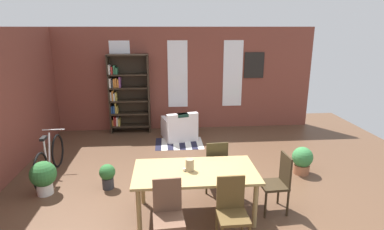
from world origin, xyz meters
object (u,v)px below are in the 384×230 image
object	(u,v)px
dining_chair_near_right	(232,210)
bicycle_second	(50,159)
potted_plant_by_shelf	(43,176)
dining_chair_near_left	(168,213)
dining_table	(195,175)
armchair_white	(179,128)
potted_plant_corner	(302,160)
dining_chair_head_right	(278,181)
bookshelf_tall	(126,94)
vase_on_table	(190,165)
potted_plant_window	(107,175)
dining_chair_far_right	(215,164)

from	to	relation	value
dining_chair_near_right	bicycle_second	world-z (taller)	dining_chair_near_right
potted_plant_by_shelf	dining_chair_near_left	bearing A→B (deg)	-36.17
dining_chair_near_left	dining_chair_near_right	distance (m)	0.85
dining_table	dining_chair_near_left	world-z (taller)	dining_chair_near_left
armchair_white	potted_plant_corner	size ratio (longest dim) A/B	1.76
dining_chair_head_right	potted_plant_corner	size ratio (longest dim) A/B	1.71
bicycle_second	dining_chair_head_right	bearing A→B (deg)	-21.18
bicycle_second	bookshelf_tall	bearing A→B (deg)	65.39
vase_on_table	dining_chair_head_right	xyz separation A→B (m)	(1.39, 0.00, -0.33)
dining_chair_near_right	potted_plant_window	size ratio (longest dim) A/B	2.04
dining_chair_near_right	potted_plant_by_shelf	distance (m)	3.40
armchair_white	bicycle_second	size ratio (longest dim) A/B	0.57
bookshelf_tall	potted_plant_by_shelf	size ratio (longest dim) A/B	3.54
dining_table	potted_plant_by_shelf	distance (m)	2.74
dining_table	potted_plant_corner	world-z (taller)	dining_table
potted_plant_window	dining_chair_near_right	bearing A→B (deg)	-41.24
dining_table	vase_on_table	size ratio (longest dim) A/B	9.96
potted_plant_by_shelf	armchair_white	bearing A→B (deg)	47.03
dining_chair_far_right	bookshelf_tall	xyz separation A→B (m)	(-1.92, 3.50, 0.58)
vase_on_table	dining_chair_near_left	world-z (taller)	dining_chair_near_left
dining_chair_far_right	bicycle_second	size ratio (longest dim) A/B	0.56
armchair_white	potted_plant_by_shelf	world-z (taller)	armchair_white
dining_chair_far_right	dining_chair_head_right	xyz separation A→B (m)	(0.88, -0.73, 0.00)
bookshelf_tall	dining_chair_near_right	bearing A→B (deg)	-68.90
dining_table	dining_chair_near_left	xyz separation A→B (m)	(-0.43, -0.73, -0.16)
dining_chair_near_left	potted_plant_by_shelf	world-z (taller)	dining_chair_near_left
dining_chair_near_right	dining_table	bearing A→B (deg)	119.94
dining_chair_far_right	potted_plant_by_shelf	size ratio (longest dim) A/B	1.56
dining_table	vase_on_table	distance (m)	0.19
dining_chair_near_left	potted_plant_window	world-z (taller)	dining_chair_near_left
dining_chair_far_right	dining_chair_near_left	xyz separation A→B (m)	(-0.85, -1.46, 0.00)
potted_plant_corner	dining_chair_near_left	bearing A→B (deg)	-143.62
potted_plant_by_shelf	potted_plant_window	xyz separation A→B (m)	(1.07, 0.11, -0.08)
dining_table	potted_plant_by_shelf	size ratio (longest dim) A/B	3.07
dining_chair_head_right	potted_plant_window	bearing A→B (deg)	161.23
bicycle_second	potted_plant_by_shelf	size ratio (longest dim) A/B	2.79
vase_on_table	bicycle_second	distance (m)	3.10
dining_chair_near_left	potted_plant_by_shelf	distance (m)	2.68
vase_on_table	dining_chair_far_right	size ratio (longest dim) A/B	0.20
dining_chair_near_right	potted_plant_by_shelf	xyz separation A→B (m)	(-3.00, 1.58, -0.17)
potted_plant_by_shelf	potted_plant_window	bearing A→B (deg)	6.06
potted_plant_corner	potted_plant_window	xyz separation A→B (m)	(-3.78, -0.30, -0.03)
potted_plant_window	dining_table	bearing A→B (deg)	-32.52
dining_chair_near_left	potted_plant_window	xyz separation A→B (m)	(-1.08, 1.69, -0.25)
potted_plant_corner	bookshelf_tall	bearing A→B (deg)	141.70
bookshelf_tall	bicycle_second	world-z (taller)	bookshelf_tall
bookshelf_tall	dining_table	bearing A→B (deg)	-70.55
dining_chair_near_left	bicycle_second	xyz separation A→B (m)	(-2.29, 2.29, -0.16)
dining_chair_head_right	bicycle_second	world-z (taller)	dining_chair_head_right
dining_chair_near_right	bookshelf_tall	world-z (taller)	bookshelf_tall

